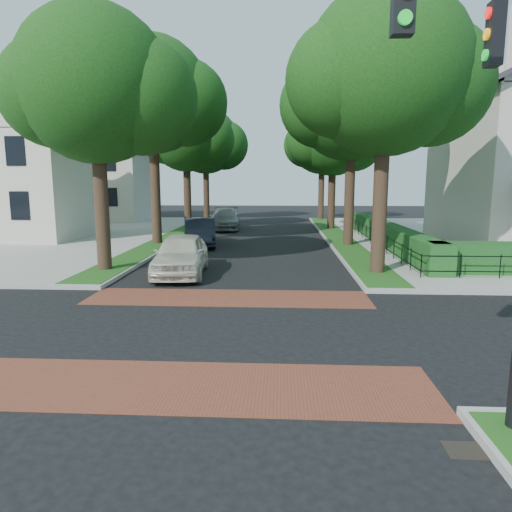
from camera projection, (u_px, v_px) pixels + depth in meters
The scene contains 21 objects.
ground at pixel (214, 330), 11.48m from camera, with size 120.00×120.00×0.00m, color black.
crosswalk_far at pixel (228, 298), 14.63m from camera, with size 9.00×2.20×0.01m, color brown.
crosswalk_near at pixel (188, 386), 8.33m from camera, with size 9.00×2.20×0.01m, color brown.
storm_drain at pixel (469, 450), 6.33m from camera, with size 0.65×0.45×0.01m, color black.
grass_strip_ne at pixel (337, 236), 29.99m from camera, with size 1.60×29.80×0.02m, color #1D4714.
grass_strip_nw at pixel (175, 235), 30.56m from camera, with size 1.60×29.80×0.02m, color #1D4714.
tree_right_near at pixel (387, 75), 17.08m from camera, with size 7.75×6.67×10.66m.
tree_right_mid at pixel (354, 102), 24.92m from camera, with size 8.25×7.09×11.22m.
tree_right_far at pixel (334, 138), 33.94m from camera, with size 7.25×6.23×9.74m.
tree_right_back at pixel (323, 143), 42.75m from camera, with size 7.50×6.45×10.20m.
tree_left_near at pixel (100, 88), 17.71m from camera, with size 7.50×6.45×10.20m.
tree_left_mid at pixel (155, 97), 25.44m from camera, with size 8.00×6.88×11.48m.
tree_left_far at pixel (188, 136), 34.48m from camera, with size 7.00×6.02×9.86m.
tree_left_back at pixel (207, 142), 43.32m from camera, with size 7.75×6.66×10.44m.
hedge_main_road at pixel (387, 234), 25.73m from camera, with size 1.00×18.00×1.20m, color #19481B.
fence_main_road at pixel (373, 237), 25.80m from camera, with size 0.06×18.00×0.90m, color black, non-canonical shape.
house_left_near at pixel (13, 160), 29.22m from camera, with size 10.00×9.00×10.14m.
house_left_far at pixel (99, 167), 43.01m from camera, with size 10.00×9.00×10.14m.
parked_car_front at pixel (181, 254), 18.15m from camera, with size 1.95×4.84×1.65m, color beige.
parked_car_middle at pixel (201, 232), 26.32m from camera, with size 1.67×4.80×1.58m, color black.
parked_car_rear at pixel (225, 219), 35.49m from camera, with size 2.27×5.58×1.62m, color gray.
Camera 1 is at (1.66, -10.96, 3.70)m, focal length 32.00 mm.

